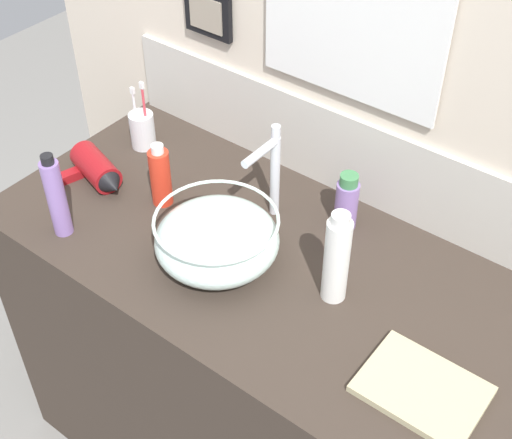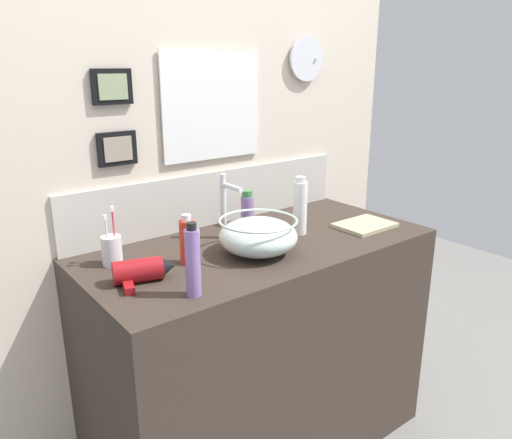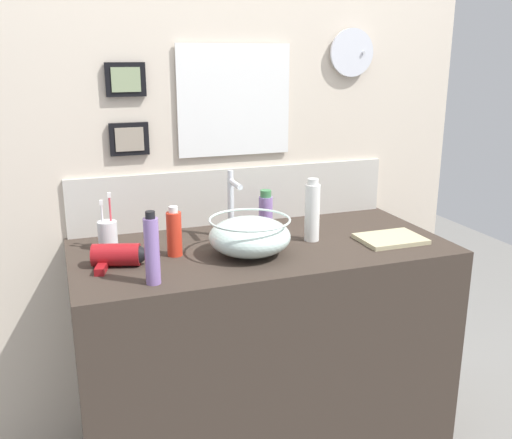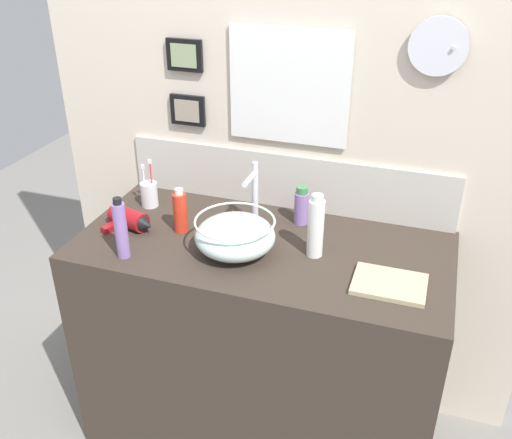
{
  "view_description": "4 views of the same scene",
  "coord_description": "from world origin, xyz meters",
  "px_view_note": "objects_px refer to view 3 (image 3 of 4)",
  "views": [
    {
      "loc": [
        0.71,
        -0.95,
        2.09
      ],
      "look_at": [
        -0.02,
        0.0,
        1.03
      ],
      "focal_mm": 50.0,
      "sensor_mm": 36.0,
      "label": 1
    },
    {
      "loc": [
        -1.12,
        -1.4,
        1.59
      ],
      "look_at": [
        -0.02,
        0.0,
        1.03
      ],
      "focal_mm": 35.0,
      "sensor_mm": 36.0,
      "label": 2
    },
    {
      "loc": [
        -0.68,
        -1.85,
        1.59
      ],
      "look_at": [
        -0.02,
        0.0,
        1.03
      ],
      "focal_mm": 40.0,
      "sensor_mm": 36.0,
      "label": 3
    },
    {
      "loc": [
        0.55,
        -1.68,
        2.0
      ],
      "look_at": [
        -0.02,
        0.0,
        1.03
      ],
      "focal_mm": 40.0,
      "sensor_mm": 36.0,
      "label": 4
    }
  ],
  "objects_px": {
    "toothbrush_cup": "(108,235)",
    "soap_dispenser": "(152,250)",
    "lotion_bottle": "(312,211)",
    "hand_towel": "(391,239)",
    "glass_bowl_sink": "(250,236)",
    "hair_drier": "(120,256)",
    "faucet": "(232,199)",
    "shampoo_bottle": "(266,210)",
    "spray_bottle": "(174,233)"
  },
  "relations": [
    {
      "from": "shampoo_bottle",
      "to": "hand_towel",
      "type": "relative_size",
      "value": 0.66
    },
    {
      "from": "faucet",
      "to": "hair_drier",
      "type": "xyz_separation_m",
      "value": [
        -0.44,
        -0.17,
        -0.11
      ]
    },
    {
      "from": "lotion_bottle",
      "to": "hand_towel",
      "type": "distance_m",
      "value": 0.31
    },
    {
      "from": "glass_bowl_sink",
      "to": "spray_bottle",
      "type": "relative_size",
      "value": 1.62
    },
    {
      "from": "soap_dispenser",
      "to": "lotion_bottle",
      "type": "xyz_separation_m",
      "value": [
        0.63,
        0.22,
        0.01
      ]
    },
    {
      "from": "spray_bottle",
      "to": "hand_towel",
      "type": "xyz_separation_m",
      "value": [
        0.79,
        -0.11,
        -0.07
      ]
    },
    {
      "from": "glass_bowl_sink",
      "to": "lotion_bottle",
      "type": "distance_m",
      "value": 0.28
    },
    {
      "from": "spray_bottle",
      "to": "hand_towel",
      "type": "bearing_deg",
      "value": -7.85
    },
    {
      "from": "spray_bottle",
      "to": "glass_bowl_sink",
      "type": "bearing_deg",
      "value": -16.5
    },
    {
      "from": "glass_bowl_sink",
      "to": "hair_drier",
      "type": "xyz_separation_m",
      "value": [
        -0.44,
        0.04,
        -0.03
      ]
    },
    {
      "from": "soap_dispenser",
      "to": "spray_bottle",
      "type": "bearing_deg",
      "value": 62.98
    },
    {
      "from": "faucet",
      "to": "hair_drier",
      "type": "distance_m",
      "value": 0.48
    },
    {
      "from": "glass_bowl_sink",
      "to": "toothbrush_cup",
      "type": "bearing_deg",
      "value": 153.79
    },
    {
      "from": "soap_dispenser",
      "to": "glass_bowl_sink",
      "type": "bearing_deg",
      "value": 22.52
    },
    {
      "from": "soap_dispenser",
      "to": "spray_bottle",
      "type": "xyz_separation_m",
      "value": [
        0.11,
        0.22,
        -0.03
      ]
    },
    {
      "from": "soap_dispenser",
      "to": "spray_bottle",
      "type": "height_order",
      "value": "soap_dispenser"
    },
    {
      "from": "spray_bottle",
      "to": "lotion_bottle",
      "type": "relative_size",
      "value": 0.74
    },
    {
      "from": "lotion_bottle",
      "to": "glass_bowl_sink",
      "type": "bearing_deg",
      "value": -165.05
    },
    {
      "from": "soap_dispenser",
      "to": "lotion_bottle",
      "type": "bearing_deg",
      "value": 19.36
    },
    {
      "from": "hair_drier",
      "to": "shampoo_bottle",
      "type": "relative_size",
      "value": 1.35
    },
    {
      "from": "glass_bowl_sink",
      "to": "hand_towel",
      "type": "bearing_deg",
      "value": -3.77
    },
    {
      "from": "spray_bottle",
      "to": "hand_towel",
      "type": "distance_m",
      "value": 0.8
    },
    {
      "from": "toothbrush_cup",
      "to": "lotion_bottle",
      "type": "bearing_deg",
      "value": -11.89
    },
    {
      "from": "shampoo_bottle",
      "to": "spray_bottle",
      "type": "xyz_separation_m",
      "value": [
        -0.41,
        -0.21,
        0.01
      ]
    },
    {
      "from": "hair_drier",
      "to": "shampoo_bottle",
      "type": "bearing_deg",
      "value": 22.41
    },
    {
      "from": "hair_drier",
      "to": "toothbrush_cup",
      "type": "xyz_separation_m",
      "value": [
        -0.02,
        0.19,
        0.02
      ]
    },
    {
      "from": "faucet",
      "to": "toothbrush_cup",
      "type": "xyz_separation_m",
      "value": [
        -0.46,
        0.02,
        -0.1
      ]
    },
    {
      "from": "glass_bowl_sink",
      "to": "soap_dispenser",
      "type": "relative_size",
      "value": 1.25
    },
    {
      "from": "soap_dispenser",
      "to": "shampoo_bottle",
      "type": "relative_size",
      "value": 1.48
    },
    {
      "from": "hair_drier",
      "to": "shampoo_bottle",
      "type": "xyz_separation_m",
      "value": [
        0.6,
        0.25,
        0.04
      ]
    },
    {
      "from": "spray_bottle",
      "to": "soap_dispenser",
      "type": "bearing_deg",
      "value": -117.02
    },
    {
      "from": "glass_bowl_sink",
      "to": "soap_dispenser",
      "type": "height_order",
      "value": "soap_dispenser"
    },
    {
      "from": "toothbrush_cup",
      "to": "soap_dispenser",
      "type": "distance_m",
      "value": 0.39
    },
    {
      "from": "toothbrush_cup",
      "to": "spray_bottle",
      "type": "xyz_separation_m",
      "value": [
        0.21,
        -0.15,
        0.03
      ]
    },
    {
      "from": "toothbrush_cup",
      "to": "shampoo_bottle",
      "type": "relative_size",
      "value": 1.34
    },
    {
      "from": "hand_towel",
      "to": "glass_bowl_sink",
      "type": "bearing_deg",
      "value": 176.23
    },
    {
      "from": "faucet",
      "to": "hand_towel",
      "type": "relative_size",
      "value": 1.1
    },
    {
      "from": "toothbrush_cup",
      "to": "soap_dispenser",
      "type": "relative_size",
      "value": 0.9
    },
    {
      "from": "lotion_bottle",
      "to": "toothbrush_cup",
      "type": "bearing_deg",
      "value": 168.11
    },
    {
      "from": "lotion_bottle",
      "to": "hand_towel",
      "type": "xyz_separation_m",
      "value": [
        0.27,
        -0.11,
        -0.1
      ]
    },
    {
      "from": "toothbrush_cup",
      "to": "lotion_bottle",
      "type": "xyz_separation_m",
      "value": [
        0.73,
        -0.15,
        0.06
      ]
    },
    {
      "from": "spray_bottle",
      "to": "lotion_bottle",
      "type": "xyz_separation_m",
      "value": [
        0.52,
        -0.0,
        0.03
      ]
    },
    {
      "from": "hair_drier",
      "to": "lotion_bottle",
      "type": "xyz_separation_m",
      "value": [
        0.71,
        0.04,
        0.08
      ]
    },
    {
      "from": "glass_bowl_sink",
      "to": "faucet",
      "type": "xyz_separation_m",
      "value": [
        0.0,
        0.2,
        0.08
      ]
    },
    {
      "from": "faucet",
      "to": "shampoo_bottle",
      "type": "distance_m",
      "value": 0.2
    },
    {
      "from": "faucet",
      "to": "soap_dispenser",
      "type": "xyz_separation_m",
      "value": [
        -0.36,
        -0.35,
        -0.04
      ]
    },
    {
      "from": "spray_bottle",
      "to": "faucet",
      "type": "bearing_deg",
      "value": 27.9
    },
    {
      "from": "shampoo_bottle",
      "to": "spray_bottle",
      "type": "bearing_deg",
      "value": -152.97
    },
    {
      "from": "soap_dispenser",
      "to": "toothbrush_cup",
      "type": "bearing_deg",
      "value": 104.42
    },
    {
      "from": "glass_bowl_sink",
      "to": "faucet",
      "type": "relative_size",
      "value": 1.11
    }
  ]
}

